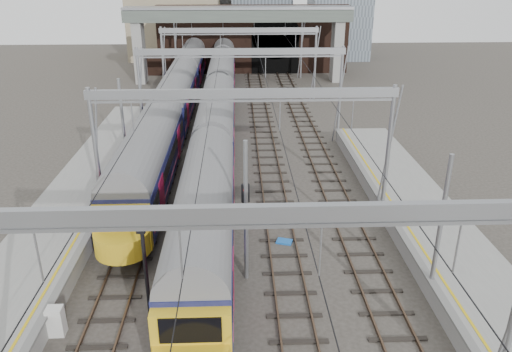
{
  "coord_description": "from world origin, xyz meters",
  "views": [
    {
      "loc": [
        -0.33,
        -18.28,
        13.94
      ],
      "look_at": [
        0.72,
        8.91,
        2.4
      ],
      "focal_mm": 35.0,
      "sensor_mm": 36.0,
      "label": 1
    }
  ],
  "objects_px": {
    "train_second": "(177,96)",
    "train_main": "(219,97)",
    "relay_cabinet": "(56,321)",
    "signal_near_left": "(144,252)",
    "signal_near_centre": "(246,218)"
  },
  "relations": [
    {
      "from": "train_second",
      "to": "signal_near_left",
      "type": "bearing_deg",
      "value": -86.52
    },
    {
      "from": "train_main",
      "to": "train_second",
      "type": "relative_size",
      "value": 1.31
    },
    {
      "from": "signal_near_centre",
      "to": "train_second",
      "type": "bearing_deg",
      "value": 84.29
    },
    {
      "from": "signal_near_left",
      "to": "relay_cabinet",
      "type": "relative_size",
      "value": 3.83
    },
    {
      "from": "relay_cabinet",
      "to": "train_main",
      "type": "bearing_deg",
      "value": 77.92
    },
    {
      "from": "train_main",
      "to": "relay_cabinet",
      "type": "height_order",
      "value": "train_main"
    },
    {
      "from": "train_second",
      "to": "signal_near_left",
      "type": "xyz_separation_m",
      "value": [
        1.74,
        -28.57,
        0.56
      ]
    },
    {
      "from": "signal_near_left",
      "to": "relay_cabinet",
      "type": "bearing_deg",
      "value": -150.66
    },
    {
      "from": "signal_near_left",
      "to": "relay_cabinet",
      "type": "height_order",
      "value": "signal_near_left"
    },
    {
      "from": "signal_near_left",
      "to": "signal_near_centre",
      "type": "distance_m",
      "value": 5.09
    },
    {
      "from": "train_second",
      "to": "signal_near_centre",
      "type": "distance_m",
      "value": 26.45
    },
    {
      "from": "signal_near_left",
      "to": "signal_near_centre",
      "type": "bearing_deg",
      "value": 44.14
    },
    {
      "from": "train_main",
      "to": "signal_near_left",
      "type": "height_order",
      "value": "signal_near_left"
    },
    {
      "from": "signal_near_left",
      "to": "relay_cabinet",
      "type": "distance_m",
      "value": 4.47
    },
    {
      "from": "train_second",
      "to": "train_main",
      "type": "bearing_deg",
      "value": -3.08
    }
  ]
}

